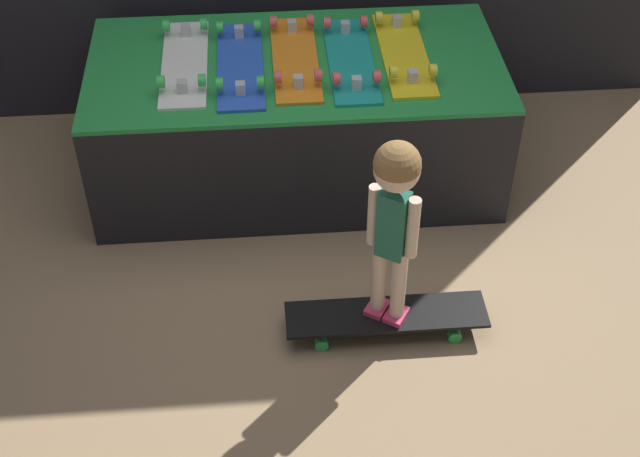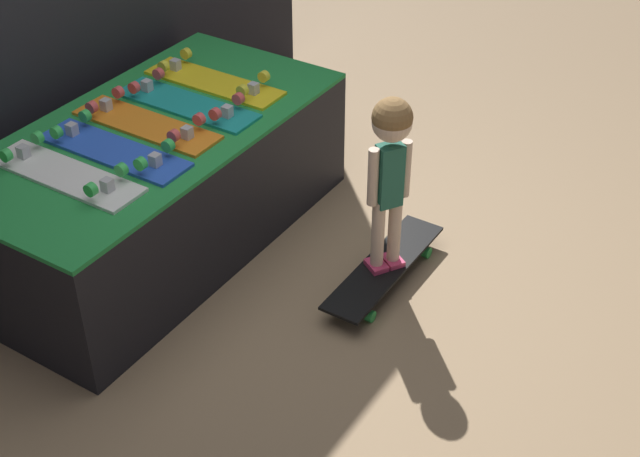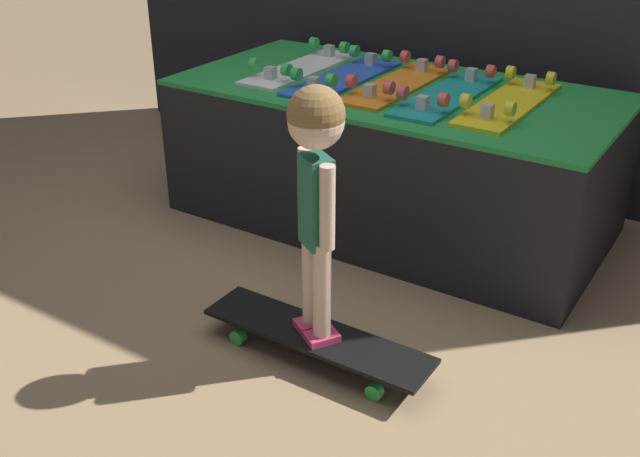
{
  "view_description": "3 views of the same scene",
  "coord_description": "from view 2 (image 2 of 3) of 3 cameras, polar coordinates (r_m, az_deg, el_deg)",
  "views": [
    {
      "loc": [
        -0.16,
        -2.75,
        2.65
      ],
      "look_at": [
        0.05,
        -0.13,
        0.29
      ],
      "focal_mm": 50.0,
      "sensor_mm": 36.0,
      "label": 1
    },
    {
      "loc": [
        -2.45,
        -1.84,
        2.51
      ],
      "look_at": [
        0.1,
        -0.21,
        0.32
      ],
      "focal_mm": 50.0,
      "sensor_mm": 36.0,
      "label": 2
    },
    {
      "loc": [
        1.37,
        -2.09,
        1.48
      ],
      "look_at": [
        0.14,
        -0.19,
        0.32
      ],
      "focal_mm": 42.0,
      "sensor_mm": 36.0,
      "label": 3
    }
  ],
  "objects": [
    {
      "name": "ground_plane",
      "position": [
        3.96,
        -3.38,
        -3.45
      ],
      "size": [
        16.0,
        16.0,
        0.0
      ],
      "primitive_type": "plane",
      "color": "#9E7F5B"
    },
    {
      "name": "display_rack",
      "position": [
        4.1,
        -10.46,
        2.74
      ],
      "size": [
        1.81,
        0.91,
        0.6
      ],
      "color": "black",
      "rests_on": "ground_plane"
    },
    {
      "name": "skateboard_white_on_rack",
      "position": [
        3.67,
        -16.01,
        3.45
      ],
      "size": [
        0.2,
        0.7,
        0.09
      ],
      "color": "white",
      "rests_on": "display_rack"
    },
    {
      "name": "skateboard_blue_on_rack",
      "position": [
        3.78,
        -13.1,
        4.99
      ],
      "size": [
        0.2,
        0.7,
        0.09
      ],
      "color": "blue",
      "rests_on": "display_rack"
    },
    {
      "name": "skateboard_orange_on_rack",
      "position": [
        3.95,
        -11.07,
        6.65
      ],
      "size": [
        0.2,
        0.7,
        0.09
      ],
      "color": "orange",
      "rests_on": "display_rack"
    },
    {
      "name": "skateboard_teal_on_rack",
      "position": [
        4.08,
        -8.54,
        7.97
      ],
      "size": [
        0.2,
        0.7,
        0.09
      ],
      "color": "teal",
      "rests_on": "display_rack"
    },
    {
      "name": "skateboard_yellow_on_rack",
      "position": [
        4.26,
        -6.81,
        9.38
      ],
      "size": [
        0.2,
        0.7,
        0.09
      ],
      "color": "yellow",
      "rests_on": "display_rack"
    },
    {
      "name": "skateboard_on_floor",
      "position": [
        3.92,
        4.13,
        -2.53
      ],
      "size": [
        0.79,
        0.19,
        0.09
      ],
      "color": "black",
      "rests_on": "ground_plane"
    },
    {
      "name": "child",
      "position": [
        3.59,
        4.53,
        4.82
      ],
      "size": [
        0.19,
        0.17,
        0.81
      ],
      "rotation": [
        0.0,
        0.0,
        -0.56
      ],
      "color": "#E03D6B",
      "rests_on": "skateboard_on_floor"
    }
  ]
}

